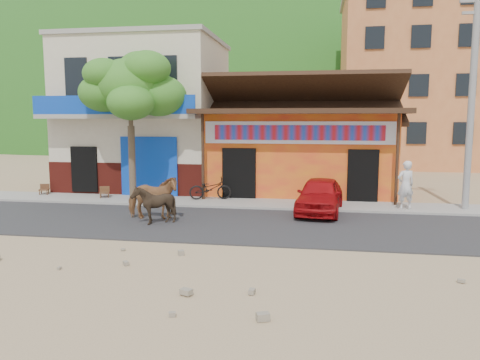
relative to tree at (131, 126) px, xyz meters
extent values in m
plane|color=#9E825B|center=(4.60, -5.80, -3.12)|extent=(120.00, 120.00, 0.00)
cube|color=#28282B|center=(4.60, -3.30, -3.10)|extent=(60.00, 5.00, 0.04)
cube|color=gray|center=(4.60, 0.20, -3.06)|extent=(60.00, 2.00, 0.12)
cube|color=orange|center=(6.60, 4.20, -1.32)|extent=(8.00, 6.00, 3.60)
cube|color=beige|center=(-0.90, 4.20, 0.38)|extent=(7.00, 6.00, 7.00)
cube|color=#CC723F|center=(13.60, 18.20, 2.88)|extent=(9.00, 9.00, 12.00)
ellipsoid|color=#194C14|center=(4.60, 64.20, 8.88)|extent=(100.00, 40.00, 24.00)
cylinder|color=gray|center=(12.80, 0.20, 1.00)|extent=(0.24, 0.24, 8.00)
imported|color=#98663C|center=(1.97, -3.07, -2.34)|extent=(1.84, 1.03, 1.47)
imported|color=black|center=(2.27, -3.78, -2.44)|extent=(1.24, 1.13, 1.28)
imported|color=#AA0C0F|center=(7.52, -1.00, -2.45)|extent=(1.88, 3.86, 1.27)
imported|color=black|center=(3.10, 0.60, -2.55)|extent=(1.82, 1.03, 0.90)
imported|color=white|center=(10.59, -0.26, -2.11)|extent=(0.76, 0.62, 1.78)
camera|label=1|loc=(7.44, -17.85, 0.28)|focal=35.00mm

